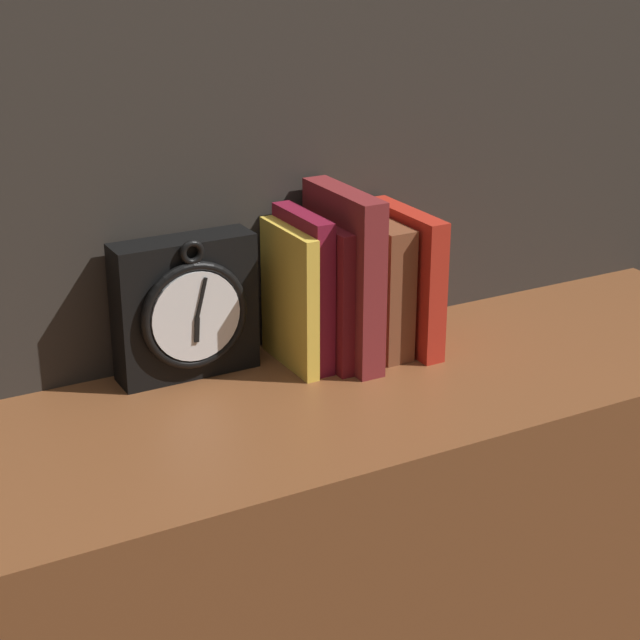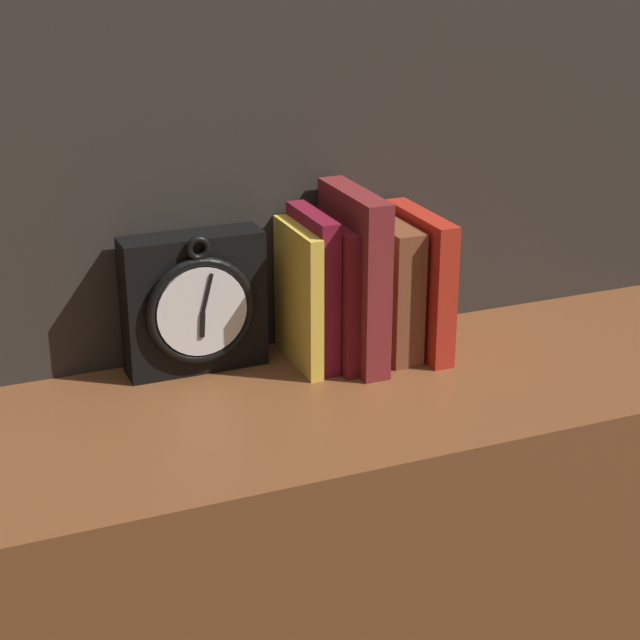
{
  "view_description": "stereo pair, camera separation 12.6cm",
  "coord_description": "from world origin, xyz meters",
  "px_view_note": "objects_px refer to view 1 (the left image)",
  "views": [
    {
      "loc": [
        -0.57,
        -1.03,
        1.29
      ],
      "look_at": [
        0.0,
        0.0,
        0.83
      ],
      "focal_mm": 60.0,
      "sensor_mm": 36.0,
      "label": 1
    },
    {
      "loc": [
        -0.45,
        -1.09,
        1.29
      ],
      "look_at": [
        0.0,
        0.0,
        0.83
      ],
      "focal_mm": 60.0,
      "sensor_mm": 36.0,
      "label": 2
    }
  ],
  "objects_px": {
    "book_slot3_maroon": "(343,276)",
    "book_slot4_yellow": "(352,287)",
    "book_slot5_brown": "(375,285)",
    "book_slot6_red": "(405,279)",
    "book_slot0_yellow": "(289,298)",
    "clock": "(187,308)",
    "book_slot1_maroon": "(303,288)",
    "book_slot2_maroon": "(322,292)"
  },
  "relations": [
    {
      "from": "book_slot3_maroon",
      "to": "book_slot4_yellow",
      "type": "xyz_separation_m",
      "value": [
        0.03,
        0.02,
        -0.03
      ]
    },
    {
      "from": "book_slot5_brown",
      "to": "book_slot6_red",
      "type": "distance_m",
      "value": 0.04
    },
    {
      "from": "book_slot0_yellow",
      "to": "book_slot6_red",
      "type": "relative_size",
      "value": 0.98
    },
    {
      "from": "book_slot0_yellow",
      "to": "book_slot5_brown",
      "type": "height_order",
      "value": "book_slot0_yellow"
    },
    {
      "from": "book_slot3_maroon",
      "to": "book_slot5_brown",
      "type": "bearing_deg",
      "value": 10.95
    },
    {
      "from": "book_slot3_maroon",
      "to": "book_slot4_yellow",
      "type": "height_order",
      "value": "book_slot3_maroon"
    },
    {
      "from": "book_slot5_brown",
      "to": "book_slot3_maroon",
      "type": "bearing_deg",
      "value": -169.05
    },
    {
      "from": "book_slot3_maroon",
      "to": "book_slot5_brown",
      "type": "relative_size",
      "value": 1.28
    },
    {
      "from": "clock",
      "to": "book_slot1_maroon",
      "type": "relative_size",
      "value": 0.93
    },
    {
      "from": "clock",
      "to": "book_slot5_brown",
      "type": "bearing_deg",
      "value": -8.28
    },
    {
      "from": "book_slot6_red",
      "to": "book_slot1_maroon",
      "type": "bearing_deg",
      "value": 173.57
    },
    {
      "from": "book_slot4_yellow",
      "to": "book_slot6_red",
      "type": "bearing_deg",
      "value": -16.37
    },
    {
      "from": "book_slot5_brown",
      "to": "book_slot6_red",
      "type": "bearing_deg",
      "value": -13.82
    },
    {
      "from": "book_slot4_yellow",
      "to": "book_slot6_red",
      "type": "distance_m",
      "value": 0.07
    },
    {
      "from": "book_slot1_maroon",
      "to": "book_slot4_yellow",
      "type": "relative_size",
      "value": 1.14
    },
    {
      "from": "book_slot0_yellow",
      "to": "book_slot3_maroon",
      "type": "xyz_separation_m",
      "value": [
        0.07,
        -0.01,
        0.02
      ]
    },
    {
      "from": "book_slot3_maroon",
      "to": "book_slot5_brown",
      "type": "height_order",
      "value": "book_slot3_maroon"
    },
    {
      "from": "clock",
      "to": "book_slot5_brown",
      "type": "relative_size",
      "value": 1.05
    },
    {
      "from": "book_slot2_maroon",
      "to": "book_slot4_yellow",
      "type": "xyz_separation_m",
      "value": [
        0.05,
        0.01,
        -0.01
      ]
    },
    {
      "from": "book_slot2_maroon",
      "to": "book_slot3_maroon",
      "type": "xyz_separation_m",
      "value": [
        0.03,
        -0.01,
        0.02
      ]
    },
    {
      "from": "book_slot1_maroon",
      "to": "book_slot4_yellow",
      "type": "height_order",
      "value": "book_slot1_maroon"
    },
    {
      "from": "clock",
      "to": "book_slot6_red",
      "type": "distance_m",
      "value": 0.3
    },
    {
      "from": "book_slot3_maroon",
      "to": "clock",
      "type": "bearing_deg",
      "value": 166.49
    },
    {
      "from": "book_slot1_maroon",
      "to": "book_slot2_maroon",
      "type": "distance_m",
      "value": 0.03
    },
    {
      "from": "book_slot0_yellow",
      "to": "book_slot5_brown",
      "type": "distance_m",
      "value": 0.13
    },
    {
      "from": "book_slot5_brown",
      "to": "book_slot0_yellow",
      "type": "bearing_deg",
      "value": 178.27
    },
    {
      "from": "book_slot4_yellow",
      "to": "book_slot6_red",
      "type": "relative_size",
      "value": 0.93
    },
    {
      "from": "clock",
      "to": "book_slot0_yellow",
      "type": "bearing_deg",
      "value": -14.56
    },
    {
      "from": "book_slot4_yellow",
      "to": "clock",
      "type": "bearing_deg",
      "value": 173.3
    },
    {
      "from": "clock",
      "to": "book_slot2_maroon",
      "type": "height_order",
      "value": "same"
    },
    {
      "from": "book_slot0_yellow",
      "to": "book_slot2_maroon",
      "type": "relative_size",
      "value": 0.99
    },
    {
      "from": "book_slot3_maroon",
      "to": "book_slot6_red",
      "type": "relative_size",
      "value": 1.21
    },
    {
      "from": "book_slot0_yellow",
      "to": "book_slot4_yellow",
      "type": "bearing_deg",
      "value": 3.96
    },
    {
      "from": "book_slot0_yellow",
      "to": "book_slot5_brown",
      "type": "xyz_separation_m",
      "value": [
        0.13,
        -0.0,
        -0.0
      ]
    },
    {
      "from": "clock",
      "to": "book_slot4_yellow",
      "type": "relative_size",
      "value": 1.06
    },
    {
      "from": "book_slot6_red",
      "to": "book_slot2_maroon",
      "type": "bearing_deg",
      "value": 175.99
    },
    {
      "from": "book_slot4_yellow",
      "to": "book_slot1_maroon",
      "type": "bearing_deg",
      "value": -176.87
    },
    {
      "from": "book_slot0_yellow",
      "to": "book_slot3_maroon",
      "type": "distance_m",
      "value": 0.08
    },
    {
      "from": "book_slot2_maroon",
      "to": "book_slot6_red",
      "type": "xyz_separation_m",
      "value": [
        0.12,
        -0.01,
        0.0
      ]
    },
    {
      "from": "book_slot6_red",
      "to": "book_slot0_yellow",
      "type": "bearing_deg",
      "value": 175.28
    },
    {
      "from": "book_slot5_brown",
      "to": "book_slot6_red",
      "type": "height_order",
      "value": "book_slot6_red"
    },
    {
      "from": "book_slot5_brown",
      "to": "book_slot6_red",
      "type": "xyz_separation_m",
      "value": [
        0.04,
        -0.01,
        0.01
      ]
    }
  ]
}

